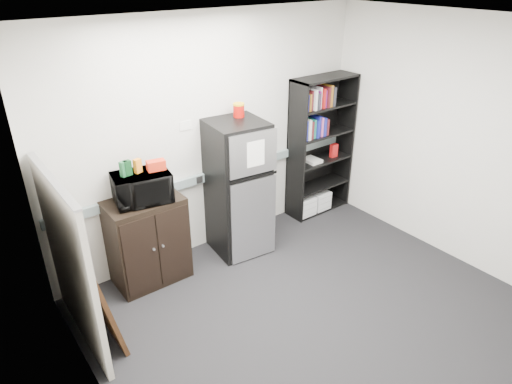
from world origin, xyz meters
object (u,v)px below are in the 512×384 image
Objects in this scene: bookshelf at (319,144)px; cubicle_partition at (70,263)px; cabinet at (148,241)px; refrigerator at (238,189)px; microwave at (142,188)px.

bookshelf reaches higher than cubicle_partition.
refrigerator is (1.11, -0.08, 0.31)m from cabinet.
refrigerator is at bearing -174.14° from bookshelf.
cubicle_partition is 2.95× the size of microwave.
cabinet is 0.60× the size of refrigerator.
cubicle_partition is at bearing -164.12° from refrigerator.
microwave is at bearing -177.15° from refrigerator.
refrigerator is (1.99, 0.34, -0.02)m from cubicle_partition.
cubicle_partition is (-3.41, -0.49, -0.16)m from bookshelf.
cabinet is at bearing 100.25° from microwave.
cubicle_partition is 1.03m from cabinet.
cubicle_partition is 2.02m from refrigerator.
bookshelf is 1.92× the size of cabinet.
cabinet is at bearing 25.58° from cubicle_partition.
bookshelf is at bearing 12.02° from refrigerator.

